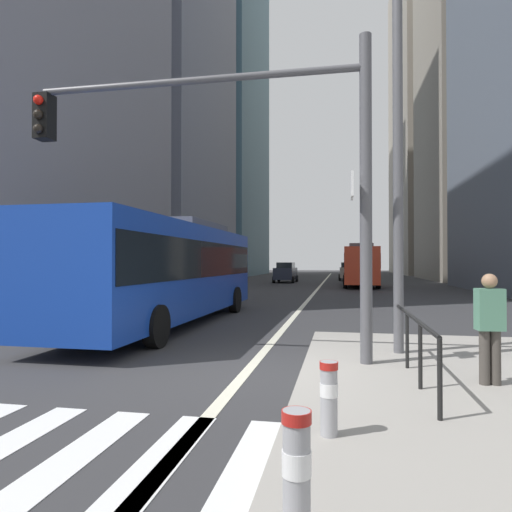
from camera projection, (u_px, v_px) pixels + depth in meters
The scene contains 19 objects.
ground_plane at pixel (313, 294), 27.67m from camera, with size 160.00×160.00×0.00m, color #303033.
crosswalk_stripes at pixel (58, 468), 4.28m from camera, with size 7.65×3.20×0.01m.
lane_centre_line at pixel (321, 286), 37.50m from camera, with size 0.20×80.00×0.01m, color beige.
office_tower_left_mid at pixel (162, 12), 44.98m from camera, with size 11.05×18.44×54.46m, color slate.
office_tower_left_far at pixel (224, 97), 68.90m from camera, with size 10.65×22.21×54.88m, color slate.
office_tower_right_mid at pixel (481, 78), 49.39m from camera, with size 11.78×16.82×44.78m, color gray.
office_tower_right_far at pixel (433, 115), 75.18m from camera, with size 11.83×25.68×53.42m, color gray.
city_bus_blue_oncoming at pixel (170, 267), 14.24m from camera, with size 2.80×11.65×3.40m.
sedan_white_oncoming at pixel (60, 293), 14.34m from camera, with size 2.08×4.32×1.94m.
city_bus_red_receding at pixel (360, 264), 36.59m from camera, with size 2.81×10.75×3.40m.
car_oncoming_mid at pixel (286, 272), 43.41m from camera, with size 2.10×4.57×1.94m.
car_receding_near at pixel (355, 269), 60.58m from camera, with size 2.10×4.40×1.94m.
car_receding_far at pixel (348, 271), 48.03m from camera, with size 2.08×4.47×1.94m.
traffic_signal_gantry at pixel (242, 149), 8.55m from camera, with size 6.84×0.65×6.00m.
street_lamp_post at pixel (398, 100), 9.10m from camera, with size 5.50×0.32×8.00m.
bollard_front at pixel (297, 472), 2.86m from camera, with size 0.20×0.20×0.88m.
bollard_left at pixel (329, 394), 4.73m from camera, with size 0.20×0.20×0.78m.
pedestrian_railing at pixel (413, 332), 7.10m from camera, with size 0.06×3.95×0.98m.
pedestrian_walking at pixel (490, 323), 6.69m from camera, with size 0.40×0.28×1.66m.
Camera 1 is at (1.67, -7.88, 1.99)m, focal length 31.36 mm.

